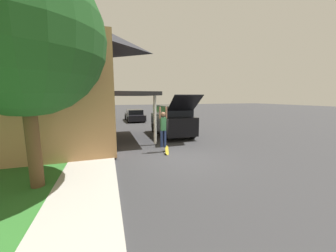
# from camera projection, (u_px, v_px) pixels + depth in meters

# --- Properties ---
(ground_plane) EXTENTS (120.00, 120.00, 0.00)m
(ground_plane) POSITION_uv_depth(u_px,v_px,m) (177.00, 158.00, 8.38)
(ground_plane) COLOR #333335
(lawn) EXTENTS (10.00, 80.00, 0.08)m
(lawn) POSITION_uv_depth(u_px,v_px,m) (22.00, 140.00, 11.56)
(lawn) COLOR #2D6B28
(lawn) RESTS_ON ground_plane
(sidewalk) EXTENTS (1.80, 80.00, 0.10)m
(sidewalk) POSITION_uv_depth(u_px,v_px,m) (98.00, 136.00, 12.91)
(sidewalk) COLOR #ADA89E
(sidewalk) RESTS_ON ground_plane
(house) EXTENTS (12.82, 8.75, 8.33)m
(house) POSITION_uv_depth(u_px,v_px,m) (10.00, 63.00, 9.64)
(house) COLOR tan
(house) RESTS_ON lawn
(lawn_tree_near) EXTENTS (4.30, 4.30, 6.37)m
(lawn_tree_near) POSITION_uv_depth(u_px,v_px,m) (21.00, 36.00, 4.90)
(lawn_tree_near) COLOR brown
(lawn_tree_near) RESTS_ON lawn
(lawn_tree_far) EXTENTS (4.98, 4.98, 8.30)m
(lawn_tree_far) POSITION_uv_depth(u_px,v_px,m) (70.00, 46.00, 11.77)
(lawn_tree_far) COLOR brown
(lawn_tree_far) RESTS_ON lawn
(suv_parked) EXTENTS (2.13, 5.16, 2.83)m
(suv_parked) POSITION_uv_depth(u_px,v_px,m) (172.00, 120.00, 13.15)
(suv_parked) COLOR black
(suv_parked) RESTS_ON ground_plane
(car_down_street) EXTENTS (1.95, 4.58, 1.30)m
(car_down_street) POSITION_uv_depth(u_px,v_px,m) (135.00, 115.00, 21.38)
(car_down_street) COLOR black
(car_down_street) RESTS_ON ground_plane
(skateboarder) EXTENTS (0.41, 0.23, 1.97)m
(skateboarder) POSITION_uv_depth(u_px,v_px,m) (163.00, 126.00, 9.07)
(skateboarder) COLOR navy
(skateboarder) RESTS_ON ground_plane
(skateboard) EXTENTS (0.38, 0.77, 0.41)m
(skateboard) POSITION_uv_depth(u_px,v_px,m) (167.00, 150.00, 9.10)
(skateboard) COLOR #A89323
(skateboard) RESTS_ON ground_plane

